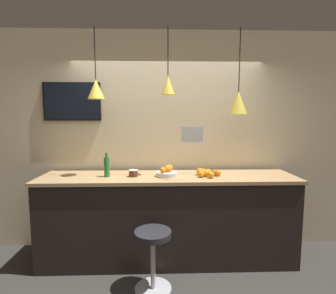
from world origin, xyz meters
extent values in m
cube|color=beige|center=(0.00, 1.20, 1.45)|extent=(8.00, 0.06, 2.90)
cube|color=black|center=(0.00, 0.76, 0.51)|extent=(3.04, 0.63, 1.03)
cube|color=tan|center=(0.00, 0.76, 1.05)|extent=(3.08, 0.67, 0.04)
cylinder|color=#B7B7BC|center=(-0.17, 0.18, 0.01)|extent=(0.38, 0.38, 0.02)
cylinder|color=#B7B7BC|center=(-0.17, 0.18, 0.29)|extent=(0.05, 0.05, 0.55)
cylinder|color=#232328|center=(-0.17, 0.18, 0.60)|extent=(0.38, 0.38, 0.06)
cylinder|color=beige|center=(-0.02, 0.73, 1.09)|extent=(0.26, 0.26, 0.05)
sphere|color=orange|center=(-0.06, 0.67, 1.15)|extent=(0.07, 0.07, 0.07)
sphere|color=orange|center=(0.02, 0.77, 1.16)|extent=(0.08, 0.08, 0.08)
sphere|color=orange|center=(-0.01, 0.73, 1.16)|extent=(0.08, 0.08, 0.08)
sphere|color=orange|center=(0.45, 0.82, 1.11)|extent=(0.08, 0.08, 0.08)
sphere|color=orange|center=(0.39, 0.77, 1.11)|extent=(0.09, 0.09, 0.09)
sphere|color=orange|center=(0.60, 0.72, 1.11)|extent=(0.08, 0.08, 0.08)
sphere|color=orange|center=(0.60, 0.74, 1.10)|extent=(0.07, 0.07, 0.07)
sphere|color=orange|center=(0.39, 0.65, 1.10)|extent=(0.07, 0.07, 0.07)
sphere|color=orange|center=(0.48, 0.75, 1.10)|extent=(0.07, 0.07, 0.07)
sphere|color=orange|center=(0.49, 0.73, 1.11)|extent=(0.08, 0.08, 0.08)
sphere|color=orange|center=(0.50, 0.61, 1.11)|extent=(0.08, 0.08, 0.08)
sphere|color=orange|center=(0.38, 0.66, 1.10)|extent=(0.07, 0.07, 0.07)
sphere|color=orange|center=(0.53, 0.74, 1.10)|extent=(0.07, 0.07, 0.07)
sphere|color=orange|center=(0.60, 0.72, 1.10)|extent=(0.07, 0.07, 0.07)
sphere|color=orange|center=(0.44, 0.77, 1.10)|extent=(0.07, 0.07, 0.07)
sphere|color=orange|center=(0.46, 0.72, 1.11)|extent=(0.08, 0.08, 0.08)
sphere|color=orange|center=(0.45, 0.70, 1.11)|extent=(0.08, 0.08, 0.08)
cylinder|color=#286B33|center=(-0.73, 0.73, 1.18)|extent=(0.07, 0.07, 0.23)
cylinder|color=#286B33|center=(-0.73, 0.73, 1.33)|extent=(0.03, 0.03, 0.06)
cylinder|color=#562D19|center=(-0.41, 0.73, 1.11)|extent=(0.11, 0.11, 0.07)
cylinder|color=white|center=(-0.41, 0.73, 1.15)|extent=(0.11, 0.11, 0.01)
cylinder|color=black|center=(-0.84, 0.76, 2.50)|extent=(0.01, 0.01, 0.59)
cone|color=yellow|center=(-0.84, 0.76, 2.10)|extent=(0.20, 0.20, 0.22)
sphere|color=#F9EFCC|center=(-0.84, 0.76, 2.00)|extent=(0.04, 0.04, 0.04)
cylinder|color=black|center=(0.00, 0.76, 2.53)|extent=(0.01, 0.01, 0.54)
cone|color=yellow|center=(0.00, 0.76, 2.15)|extent=(0.16, 0.16, 0.22)
sphere|color=#F9EFCC|center=(0.00, 0.76, 2.06)|extent=(0.04, 0.04, 0.04)
cylinder|color=black|center=(0.84, 0.76, 2.44)|extent=(0.01, 0.01, 0.72)
cone|color=yellow|center=(0.84, 0.76, 1.94)|extent=(0.21, 0.21, 0.27)
sphere|color=#F9EFCC|center=(0.84, 0.76, 1.83)|extent=(0.04, 0.04, 0.04)
cube|color=black|center=(-1.24, 1.15, 1.98)|extent=(0.74, 0.04, 0.49)
cube|color=black|center=(-1.24, 1.13, 1.98)|extent=(0.71, 0.01, 0.46)
cube|color=silver|center=(0.26, 0.50, 1.59)|extent=(0.24, 0.01, 0.17)
camera|label=1|loc=(-0.10, -2.35, 1.78)|focal=28.00mm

